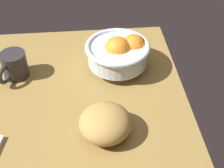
{
  "coord_description": "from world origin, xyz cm",
  "views": [
    {
      "loc": [
        65.1,
        5.55,
        63.42
      ],
      "look_at": [
        0.05,
        11.68,
        5.0
      ],
      "focal_mm": 51.51,
      "sensor_mm": 36.0,
      "label": 1
    }
  ],
  "objects": [
    {
      "name": "ground_plane",
      "position": [
        0.0,
        0.0,
        -1.5
      ],
      "size": [
        71.26,
        65.69,
        3.0
      ],
      "primitive_type": "cube",
      "color": "olive"
    },
    {
      "name": "bread_loaf",
      "position": [
        12.95,
        8.8,
        3.85
      ],
      "size": [
        18.14,
        18.09,
        7.7
      ],
      "primitive_type": "ellipsoid",
      "rotation": [
        0.0,
        0.0,
        5.71
      ],
      "color": "#AF8746",
      "rests_on": "ground"
    },
    {
      "name": "fruit_bowl",
      "position": [
        -12.99,
        15.05,
        5.98
      ],
      "size": [
        19.56,
        19.56,
        11.06
      ],
      "color": "silver",
      "rests_on": "ground"
    },
    {
      "name": "mug",
      "position": [
        -11.97,
        -16.48,
        4.02
      ],
      "size": [
        11.06,
        7.73,
        8.05
      ],
      "color": "#2D2A2D",
      "rests_on": "ground"
    }
  ]
}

